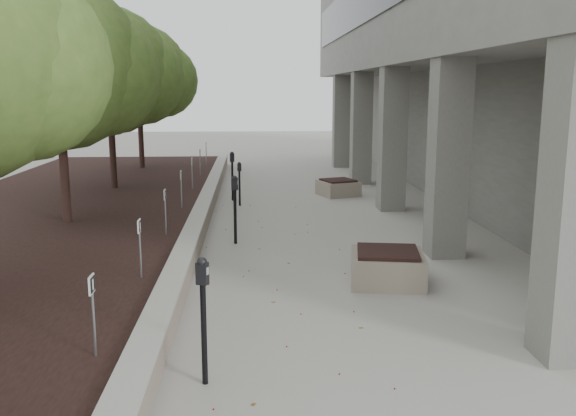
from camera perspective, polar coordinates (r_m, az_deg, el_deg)
name	(u,v)px	position (r m, az deg, el deg)	size (l,w,h in m)	color
ground	(305,404)	(7.10, 1.59, -17.59)	(90.00, 90.00, 0.00)	#A39E96
retaining_wall	(201,217)	(15.59, -7.99, -0.84)	(0.39, 26.00, 0.50)	gray
planting_bed	(51,221)	(16.32, -20.96, -1.12)	(7.00, 26.00, 0.40)	black
crabapple_tree_3	(60,101)	(14.84, -20.28, 9.18)	(4.60, 4.00, 5.44)	#436325
crabapple_tree_4	(110,98)	(19.68, -16.08, 9.68)	(4.60, 4.00, 5.44)	#436325
crabapple_tree_5	(139,96)	(24.59, -13.54, 9.95)	(4.60, 4.00, 5.44)	#436325
parking_sign_2	(93,316)	(7.39, -17.46, -9.47)	(0.04, 0.22, 0.96)	black
parking_sign_3	(140,249)	(10.20, -13.44, -3.66)	(0.04, 0.22, 0.96)	black
parking_sign_4	(165,212)	(13.09, -11.21, -0.38)	(0.04, 0.22, 0.96)	black
parking_sign_5	(181,189)	(16.02, -9.78, 1.70)	(0.04, 0.22, 0.96)	black
parking_sign_6	(192,174)	(18.97, -8.80, 3.14)	(0.04, 0.22, 0.96)	black
parking_sign_7	(200,162)	(21.94, -8.08, 4.20)	(0.04, 0.22, 0.96)	black
parking_sign_8	(206,153)	(24.91, -7.53, 5.00)	(0.04, 0.22, 0.96)	black
parking_meter_2	(204,321)	(7.28, -7.77, -10.30)	(0.15, 0.11, 1.53)	black
parking_meter_3	(235,210)	(13.72, -4.89, -0.17)	(0.15, 0.11, 1.53)	black
parking_meter_4	(240,184)	(18.29, -4.48, 2.23)	(0.13, 0.09, 1.30)	black
parking_meter_5	(232,176)	(19.14, -5.14, 2.94)	(0.15, 0.11, 1.52)	black
planter_front	(387,266)	(11.16, 9.13, -5.33)	(1.27, 1.27, 0.59)	gray
planter_back	(338,187)	(20.12, 4.63, 1.90)	(1.12, 1.12, 0.52)	gray
berry_scatter	(277,271)	(11.72, -1.02, -5.86)	(3.30, 14.10, 0.02)	#960A0D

